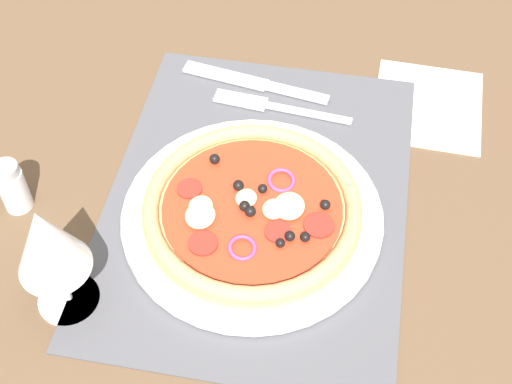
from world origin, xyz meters
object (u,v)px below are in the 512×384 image
at_px(fork, 274,107).
at_px(knife, 254,83).
at_px(napkin, 428,105).
at_px(pepper_shaker, 12,187).
at_px(plate, 254,217).
at_px(wine_glass, 47,244).
at_px(pizza, 254,208).

xyz_separation_m(fork, knife, (0.04, 0.03, 0.00)).
distance_m(napkin, pepper_shaker, 0.52).
height_order(napkin, pepper_shaker, pepper_shaker).
xyz_separation_m(plate, wine_glass, (-0.13, 0.17, 0.09)).
relative_size(wine_glass, napkin, 0.98).
relative_size(pizza, napkin, 1.61).
bearing_deg(pepper_shaker, napkin, -61.67).
height_order(fork, wine_glass, wine_glass).
xyz_separation_m(plate, napkin, (0.22, -0.19, -0.01)).
bearing_deg(pepper_shaker, wine_glass, -137.84).
distance_m(wine_glass, pepper_shaker, 0.16).
height_order(pizza, knife, pizza).
bearing_deg(knife, pepper_shaker, 55.95).
xyz_separation_m(pizza, knife, (0.22, 0.04, -0.02)).
distance_m(pizza, knife, 0.22).
xyz_separation_m(fork, pepper_shaker, (-0.20, 0.26, 0.03)).
distance_m(plate, knife, 0.22).
relative_size(plate, pepper_shaker, 4.36).
distance_m(wine_glass, napkin, 0.51).
bearing_deg(wine_glass, pizza, -52.35).
bearing_deg(plate, pepper_shaker, 95.08).
xyz_separation_m(pizza, napkin, (0.22, -0.19, -0.02)).
distance_m(knife, pepper_shaker, 0.33).
bearing_deg(napkin, pizza, 139.95).
xyz_separation_m(fork, napkin, (0.04, -0.19, -0.00)).
relative_size(knife, wine_glass, 1.34).
xyz_separation_m(plate, knife, (0.22, 0.04, -0.00)).
relative_size(pizza, knife, 1.22).
distance_m(pizza, wine_glass, 0.23).
bearing_deg(plate, knife, 10.54).
distance_m(fork, wine_glass, 0.37).
bearing_deg(pizza, pepper_shaker, 95.00).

